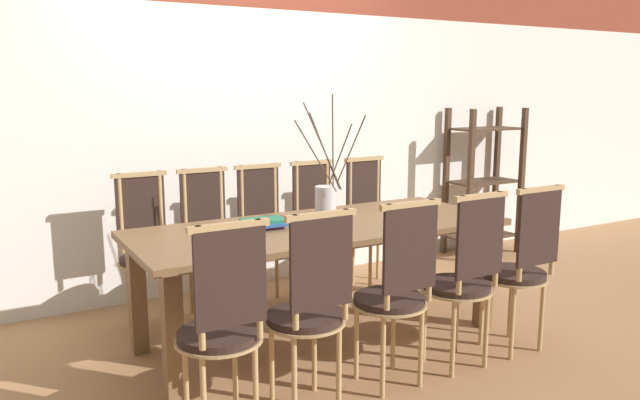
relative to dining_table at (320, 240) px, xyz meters
name	(u,v)px	position (x,y,z in m)	size (l,w,h in m)	color
ground_plane	(320,338)	(0.00, 0.00, -0.62)	(16.00, 16.00, 0.00)	#9E7047
wall_rear	(236,78)	(0.00, 1.26, 0.98)	(12.00, 0.06, 3.20)	white
dining_table	(320,240)	(0.00, 0.00, 0.00)	(2.25, 0.91, 0.72)	brown
chair_near_leftend	(223,323)	(-0.91, -0.74, -0.09)	(0.39, 0.39, 1.00)	black
chair_near_left	(310,305)	(-0.48, -0.74, -0.09)	(0.39, 0.39, 1.00)	black
chair_near_center	(396,289)	(0.01, -0.74, -0.09)	(0.39, 0.39, 1.00)	black
chair_near_right	(464,275)	(0.47, -0.74, -0.09)	(0.39, 0.39, 1.00)	black
chair_near_rightend	(521,264)	(0.91, -0.74, -0.09)	(0.39, 0.39, 1.00)	black
chair_far_leftend	(147,246)	(-0.85, 0.74, -0.09)	(0.39, 0.39, 1.00)	black
chair_far_left	(210,238)	(-0.43, 0.74, -0.09)	(0.39, 0.39, 1.00)	black
chair_far_center	(265,231)	(-0.02, 0.74, -0.09)	(0.39, 0.39, 1.00)	black
chair_far_right	(319,224)	(0.42, 0.74, -0.09)	(0.39, 0.39, 1.00)	black
chair_far_rightend	(371,218)	(0.88, 0.74, -0.09)	(0.39, 0.39, 1.00)	black
vase_centerpiece	(326,201)	(0.09, 0.09, 0.22)	(0.39, 0.36, 0.77)	silver
book_stack	(264,223)	(-0.33, 0.09, 0.12)	(0.26, 0.21, 0.05)	#842D8C
shelving_rack	(484,182)	(2.32, 1.00, 0.04)	(0.68, 0.36, 1.35)	#422D1E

